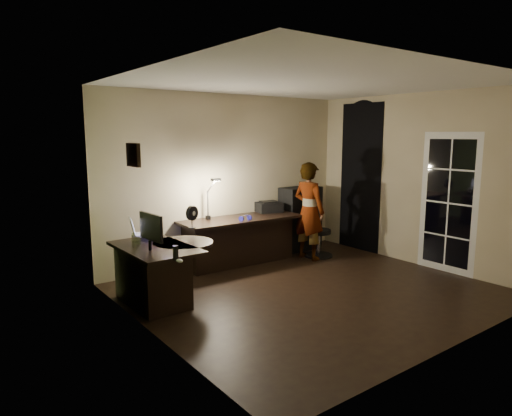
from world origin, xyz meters
TOP-DOWN VIEW (x-y plane):
  - floor at (0.00, 0.00)m, footprint 4.50×4.00m
  - ceiling at (0.00, 0.00)m, footprint 4.50×4.00m
  - wall_back at (0.00, 2.00)m, footprint 4.50×0.01m
  - wall_front at (0.00, -2.00)m, footprint 4.50×0.01m
  - wall_left at (-2.25, 0.00)m, footprint 0.01×4.00m
  - wall_right at (2.25, 0.00)m, footprint 0.01×4.00m
  - green_wall_overlay at (-2.24, 0.00)m, footprint 0.00×4.00m
  - arched_doorway at (2.24, 1.15)m, footprint 0.01×0.90m
  - french_door at (2.24, -0.55)m, footprint 0.02×0.92m
  - framed_picture at (-2.22, 0.45)m, footprint 0.04×0.30m
  - desk_left at (-1.83, 0.86)m, footprint 0.79×1.25m
  - desk_right at (-0.01, 1.63)m, footprint 2.03×0.78m
  - cabinet at (1.39, 1.78)m, footprint 0.77×0.41m
  - laptop_stand at (-1.83, 1.17)m, footprint 0.28×0.25m
  - laptop at (-1.83, 1.17)m, footprint 0.41×0.39m
  - monitor at (-1.95, 0.72)m, footprint 0.14×0.50m
  - mouse at (-1.89, 0.10)m, footprint 0.07×0.10m
  - phone at (-1.69, 1.26)m, footprint 0.09×0.13m
  - pen at (-1.30, 0.56)m, footprint 0.07×0.14m
  - speaker at (-1.88, 0.21)m, footprint 0.07×0.07m
  - notepad at (-1.48, 0.64)m, footprint 0.18×0.23m
  - desk_fan at (-1.03, 1.39)m, footprint 0.24×0.18m
  - headphones at (-0.09, 1.40)m, footprint 0.21×0.15m
  - printer at (0.69, 1.80)m, footprint 0.48×0.41m
  - desk_lamp at (-0.50, 1.83)m, footprint 0.24×0.35m
  - office_chair at (1.31, 1.22)m, footprint 0.54×0.54m
  - person at (1.07, 1.21)m, footprint 0.46×0.62m

SIDE VIEW (x-z plane):
  - floor at x=0.00m, z-range -0.01..0.00m
  - desk_left at x=-1.83m, z-range 0.00..0.72m
  - desk_right at x=-0.01m, z-range 0.00..0.75m
  - office_chair at x=1.31m, z-range 0.00..0.87m
  - cabinet at x=1.39m, z-range 0.00..1.13m
  - phone at x=-1.69m, z-range 0.70..0.71m
  - notepad at x=-1.48m, z-range 0.70..0.71m
  - pen at x=-1.30m, z-range 0.70..0.71m
  - mouse at x=-1.89m, z-range 0.70..0.74m
  - laptop_stand at x=-1.83m, z-range 0.70..0.80m
  - speaker at x=-1.88m, z-range 0.70..0.86m
  - headphones at x=-0.09m, z-range 0.75..0.85m
  - person at x=1.07m, z-range 0.00..1.62m
  - printer at x=0.69m, z-range 0.75..0.94m
  - monitor at x=-1.95m, z-range 0.70..1.03m
  - desk_fan at x=-1.03m, z-range 0.75..1.07m
  - laptop at x=-1.83m, z-range 0.80..1.03m
  - french_door at x=2.24m, z-range 0.00..2.10m
  - desk_lamp at x=-0.50m, z-range 0.75..1.46m
  - arched_doorway at x=2.24m, z-range 0.00..2.60m
  - wall_back at x=0.00m, z-range 0.00..2.70m
  - wall_front at x=0.00m, z-range 0.00..2.70m
  - wall_left at x=-2.25m, z-range 0.00..2.70m
  - wall_right at x=2.25m, z-range 0.00..2.70m
  - green_wall_overlay at x=-2.24m, z-range 0.00..2.70m
  - framed_picture at x=-2.22m, z-range 1.73..1.98m
  - ceiling at x=0.00m, z-range 2.70..2.71m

